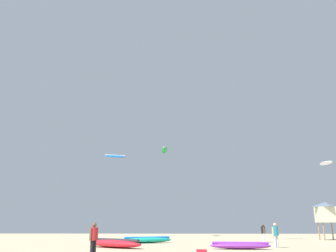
% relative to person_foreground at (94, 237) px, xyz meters
% --- Properties ---
extents(person_foreground, '(0.39, 0.51, 1.71)m').
position_rel_person_foreground_xyz_m(person_foreground, '(0.00, 0.00, 0.00)').
color(person_foreground, black).
rests_on(person_foreground, ground).
extents(person_midground, '(0.53, 0.40, 1.75)m').
position_rel_person_foreground_xyz_m(person_midground, '(11.21, 8.97, 0.02)').
color(person_midground, silver).
rests_on(person_midground, ground).
extents(person_left, '(0.39, 0.57, 1.74)m').
position_rel_person_foreground_xyz_m(person_left, '(12.04, 17.29, 0.02)').
color(person_left, silver).
rests_on(person_left, ground).
extents(kite_grounded_near, '(4.23, 1.62, 0.52)m').
position_rel_person_foreground_xyz_m(kite_grounded_near, '(8.36, 7.29, -0.76)').
color(kite_grounded_near, purple).
rests_on(kite_grounded_near, ground).
extents(kite_grounded_mid, '(5.19, 4.50, 0.68)m').
position_rel_person_foreground_xyz_m(kite_grounded_mid, '(-0.58, 8.59, -0.69)').
color(kite_grounded_mid, red).
rests_on(kite_grounded_mid, ground).
extents(kite_grounded_far, '(4.93, 3.42, 0.63)m').
position_rel_person_foreground_xyz_m(kite_grounded_far, '(1.09, 15.90, -0.72)').
color(kite_grounded_far, '#19B29E').
rests_on(kite_grounded_far, ground).
extents(lifeguard_tower, '(2.30, 2.30, 4.15)m').
position_rel_person_foreground_xyz_m(lifeguard_tower, '(20.54, 23.70, 2.06)').
color(lifeguard_tower, '#8C704C').
rests_on(lifeguard_tower, ground).
extents(kite_aloft_0, '(3.26, 1.97, 0.62)m').
position_rel_person_foreground_xyz_m(kite_aloft_0, '(-5.36, 31.78, 10.20)').
color(kite_aloft_0, blue).
extents(kite_aloft_2, '(1.06, 3.69, 0.92)m').
position_rel_person_foreground_xyz_m(kite_aloft_2, '(1.63, 34.07, 11.46)').
color(kite_aloft_2, green).
extents(kite_aloft_3, '(1.45, 3.00, 0.53)m').
position_rel_person_foreground_xyz_m(kite_aloft_3, '(24.26, 31.66, 8.95)').
color(kite_aloft_3, white).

